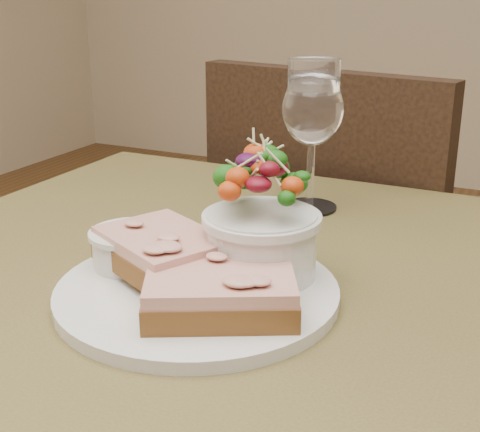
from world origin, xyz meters
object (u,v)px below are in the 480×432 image
at_px(sandwich_front, 220,291).
at_px(dinner_plate, 197,292).
at_px(wine_glass, 313,113).
at_px(cafe_table, 226,377).
at_px(chair_far, 352,368).
at_px(sandwich_back, 162,250).
at_px(ramekin, 132,246).
at_px(salad_bowl, 262,216).

bearing_deg(sandwich_front, dinner_plate, 114.67).
bearing_deg(wine_glass, cafe_table, -88.39).
bearing_deg(cafe_table, chair_far, 93.22).
bearing_deg(wine_glass, sandwich_back, -99.74).
bearing_deg(ramekin, sandwich_front, -20.94).
distance_m(sandwich_back, salad_bowl, 0.10).
bearing_deg(sandwich_front, sandwich_back, 126.16).
bearing_deg(wine_glass, sandwich_front, -83.61).
bearing_deg(sandwich_front, ramekin, 131.58).
bearing_deg(sandwich_back, sandwich_front, -0.10).
bearing_deg(salad_bowl, ramekin, -164.32).
bearing_deg(sandwich_back, dinner_plate, 13.39).
bearing_deg(salad_bowl, sandwich_front, -91.23).
relative_size(cafe_table, dinner_plate, 3.07).
xyz_separation_m(sandwich_front, ramekin, (-0.12, 0.05, 0.00)).
height_order(sandwich_front, salad_bowl, salad_bowl).
xyz_separation_m(cafe_table, salad_bowl, (0.03, 0.02, 0.17)).
xyz_separation_m(chair_far, sandwich_back, (-0.02, -0.65, 0.49)).
height_order(chair_far, sandwich_back, chair_far).
xyz_separation_m(sandwich_back, salad_bowl, (0.08, 0.04, 0.03)).
height_order(salad_bowl, wine_glass, wine_glass).
bearing_deg(chair_far, sandwich_back, 98.59).
bearing_deg(cafe_table, salad_bowl, 29.44).
relative_size(salad_bowl, wine_glass, 0.73).
height_order(chair_far, dinner_plate, chair_far).
distance_m(sandwich_back, wine_glass, 0.29).
bearing_deg(dinner_plate, sandwich_front, -37.85).
height_order(cafe_table, salad_bowl, salad_bowl).
distance_m(cafe_table, sandwich_front, 0.15).
bearing_deg(sandwich_front, chair_far, 67.80).
relative_size(sandwich_front, sandwich_back, 1.06).
xyz_separation_m(dinner_plate, sandwich_back, (-0.04, 0.01, 0.03)).
bearing_deg(chair_far, salad_bowl, 106.46).
bearing_deg(wine_glass, dinner_plate, -90.97).
xyz_separation_m(chair_far, ramekin, (-0.06, -0.64, 0.49)).
bearing_deg(dinner_plate, salad_bowl, 49.86).
relative_size(sandwich_front, salad_bowl, 1.23).
bearing_deg(sandwich_back, cafe_table, 49.31).
xyz_separation_m(cafe_table, chair_far, (-0.04, 0.62, -0.36)).
relative_size(ramekin, wine_glass, 0.43).
distance_m(ramekin, salad_bowl, 0.13).
distance_m(cafe_table, chair_far, 0.72).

